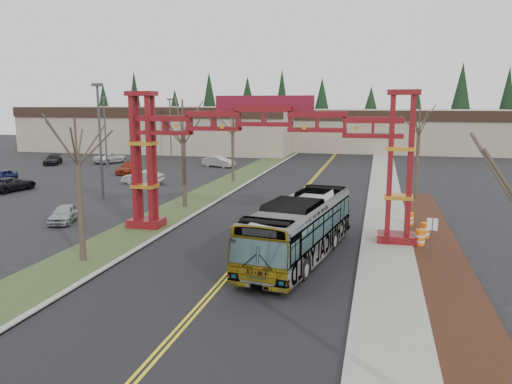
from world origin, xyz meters
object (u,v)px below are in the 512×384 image
(retail_building_west, at_px, (168,128))
(barrel_north, at_px, (409,220))
(parked_car_far_b, at_px, (111,158))
(barrel_south, at_px, (420,238))
(parked_car_mid_b, at_px, (1,176))
(light_pole_mid, at_px, (105,127))
(silver_sedan, at_px, (300,211))
(light_pole_near, at_px, (100,133))
(transit_bus, at_px, (300,228))
(light_pole_far, at_px, (170,124))
(parked_car_mid_a, at_px, (129,168))
(parked_car_near_c, at_px, (12,184))
(parked_car_near_a, at_px, (65,214))
(gateway_arch, at_px, (264,139))
(bare_tree_right_far, at_px, (419,129))
(bare_tree_median_far, at_px, (233,126))
(parked_car_far_c, at_px, (53,160))
(street_sign, at_px, (432,231))
(bare_tree_median_near, at_px, (77,161))
(retail_building_east, at_px, (399,130))
(bare_tree_median_mid, at_px, (183,130))
(parked_car_far_a, at_px, (219,161))
(parked_car_near_b, at_px, (143,177))
(barrel_mid, at_px, (425,231))

(retail_building_west, relative_size, barrel_north, 47.93)
(parked_car_far_b, relative_size, barrel_south, 4.82)
(parked_car_mid_b, bearing_deg, light_pole_mid, 70.13)
(silver_sedan, relative_size, light_pole_near, 0.50)
(transit_bus, xyz_separation_m, light_pole_far, (-26.43, 44.10, 3.45))
(parked_car_far_b, bearing_deg, parked_car_mid_a, 147.95)
(parked_car_near_c, bearing_deg, parked_car_near_a, 151.67)
(gateway_arch, relative_size, bare_tree_right_far, 2.27)
(retail_building_west, relative_size, bare_tree_median_far, 5.81)
(bare_tree_right_far, bearing_deg, barrel_south, -92.65)
(parked_car_far_c, relative_size, street_sign, 1.89)
(parked_car_mid_a, bearing_deg, street_sign, -44.85)
(parked_car_mid_a, bearing_deg, bare_tree_median_near, -70.74)
(retail_building_east, xyz_separation_m, light_pole_near, (-26.19, -53.54, 2.15))
(retail_building_west, height_order, barrel_north, retail_building_west)
(parked_car_near_a, xyz_separation_m, light_pole_mid, (-12.92, 27.66, 4.56))
(retail_building_east, bearing_deg, light_pole_mid, -137.23)
(bare_tree_median_mid, bearing_deg, transit_bus, -45.06)
(silver_sedan, height_order, light_pole_near, light_pole_near)
(silver_sedan, relative_size, parked_car_mid_a, 1.08)
(parked_car_near_a, relative_size, parked_car_far_c, 0.82)
(bare_tree_median_mid, height_order, barrel_north, bare_tree_median_mid)
(parked_car_far_a, distance_m, bare_tree_median_far, 13.41)
(light_pole_far, bearing_deg, retail_building_west, 114.83)
(parked_car_mid_b, height_order, parked_car_far_a, parked_car_far_a)
(gateway_arch, bearing_deg, parked_car_near_b, 134.86)
(parked_car_near_c, relative_size, bare_tree_median_near, 0.63)
(silver_sedan, height_order, light_pole_mid, light_pole_mid)
(parked_car_near_c, xyz_separation_m, parked_car_mid_a, (4.98, 13.39, 0.00))
(parked_car_far_b, distance_m, light_pole_near, 27.39)
(retail_building_east, bearing_deg, bare_tree_right_far, -90.00)
(parked_car_mid_b, height_order, parked_car_far_b, parked_car_far_b)
(barrel_north, bearing_deg, bare_tree_median_near, -145.21)
(bare_tree_median_far, bearing_deg, barrel_mid, -46.84)
(parked_car_far_c, xyz_separation_m, light_pole_far, (12.22, 11.27, 4.46))
(parked_car_near_a, bearing_deg, street_sign, -24.51)
(silver_sedan, distance_m, bare_tree_median_mid, 11.37)
(light_pole_mid, xyz_separation_m, light_pole_far, (3.56, 12.29, -0.08))
(gateway_arch, bearing_deg, parked_car_far_b, 132.10)
(parked_car_near_b, height_order, street_sign, street_sign)
(parked_car_far_b, bearing_deg, bare_tree_right_far, 174.48)
(parked_car_near_a, bearing_deg, parked_car_far_c, 109.88)
(parked_car_near_b, xyz_separation_m, barrel_mid, (26.19, -15.19, -0.17))
(retail_building_west, bearing_deg, bare_tree_median_near, -70.26)
(retail_building_west, bearing_deg, bare_tree_median_far, -56.87)
(gateway_arch, height_order, street_sign, gateway_arch)
(retail_building_east, distance_m, parked_car_far_c, 56.63)
(retail_building_east, xyz_separation_m, transit_bus, (-7.08, -66.11, -1.87))
(barrel_mid, relative_size, barrel_north, 1.08)
(parked_car_mid_a, height_order, light_pole_near, light_pole_near)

